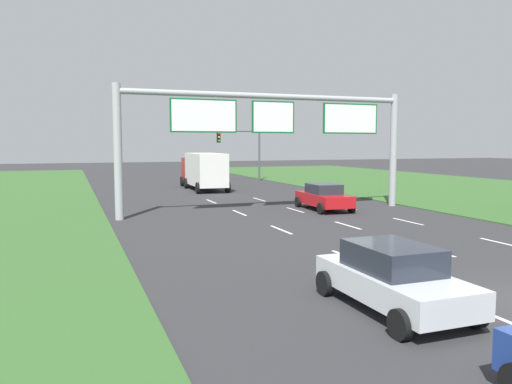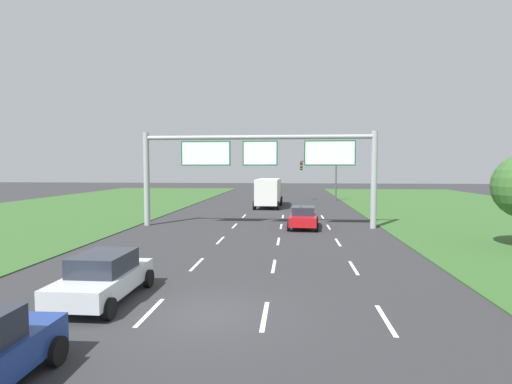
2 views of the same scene
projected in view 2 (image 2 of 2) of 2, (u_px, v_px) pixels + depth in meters
ground_plane at (207, 314)px, 11.97m from camera, size 200.00×200.00×0.00m
lane_dashes_inner_left at (178, 283)px, 15.11m from camera, size 0.14×44.40×0.01m
lane_dashes_inner_right at (270, 286)px, 14.79m from camera, size 0.14×44.40×0.01m
lane_dashes_slip at (366, 288)px, 14.48m from camera, size 0.14×44.40×0.01m
car_lead_silver at (303, 217)px, 28.99m from camera, size 2.34×4.55×1.56m
car_mid_lane at (103, 277)px, 13.16m from camera, size 2.14×4.26×1.57m
box_truck at (269, 192)px, 44.53m from camera, size 2.89×8.54×3.13m
sign_gantry at (260, 160)px, 29.25m from camera, size 17.24×0.44×7.00m
traffic_light_mast at (321, 172)px, 51.95m from camera, size 4.76×0.49×5.60m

